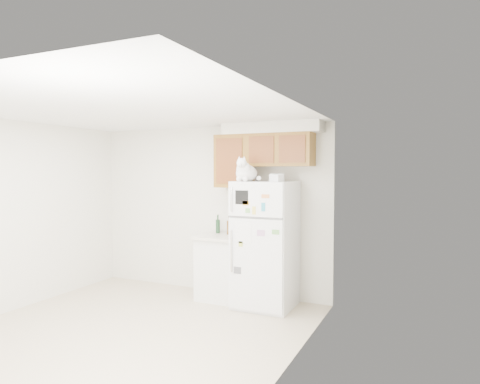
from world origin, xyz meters
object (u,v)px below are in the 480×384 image
Objects in this scene: storage_box_front at (276,178)px; bottle_amber at (229,225)px; cat at (246,172)px; bottle_green at (218,224)px; storage_box_back at (277,177)px; refrigerator at (265,244)px; base_counter at (222,267)px.

storage_box_front reaches higher than bottle_amber.
cat reaches higher than bottle_green.
storage_box_back is 1.21m from bottle_green.
storage_box_front is at bearing -18.48° from bottle_green.
refrigerator reaches higher than base_counter.
refrigerator is 11.33× the size of storage_box_front.
storage_box_back is 1.05m from bottle_amber.
storage_box_back reaches higher than refrigerator.
storage_box_front is (0.05, -0.19, -0.01)m from storage_box_back.
base_counter is 3.39× the size of bottle_green.
bottle_amber is (-0.44, 0.40, -0.77)m from cat.
refrigerator is 0.93m from storage_box_front.
bottle_amber reaches higher than base_counter.
storage_box_front is (0.20, -0.13, 0.89)m from refrigerator.
cat is at bearing -34.76° from bottle_green.
storage_box_back is at bearing 21.95° from refrigerator.
storage_box_back reaches higher than base_counter.
storage_box_back is 0.19m from storage_box_front.
cat reaches higher than refrigerator.
storage_box_front is at bearing -32.47° from refrigerator.
refrigerator is 9.44× the size of storage_box_back.
storage_box_back is 0.66× the size of bottle_amber.
cat is 1.73× the size of bottle_amber.
bottle_amber is at bearing 162.86° from storage_box_back.
cat is at bearing -31.11° from base_counter.
bottle_green is at bearing -177.38° from storage_box_front.
base_counter is 3.38× the size of bottle_amber.
bottle_amber reaches higher than bottle_green.
base_counter is (-0.69, 0.07, -0.39)m from refrigerator.
bottle_green is 1.00× the size of bottle_amber.
cat is at bearing -42.34° from bottle_amber.
storage_box_back is at bearing 126.74° from storage_box_front.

